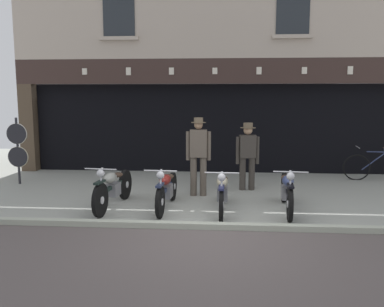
{
  "coord_description": "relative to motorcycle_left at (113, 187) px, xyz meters",
  "views": [
    {
      "loc": [
        0.22,
        -6.59,
        2.25
      ],
      "look_at": [
        -0.48,
        2.82,
        0.91
      ],
      "focal_mm": 37.79,
      "sensor_mm": 36.0,
      "label": 1
    }
  ],
  "objects": [
    {
      "name": "ground",
      "position": [
        1.97,
        -2.24,
        -0.46
      ],
      "size": [
        23.63,
        22.0,
        0.18
      ],
      "color": "gray"
    },
    {
      "name": "shop_facade",
      "position": [
        1.97,
        5.77,
        1.24
      ],
      "size": [
        11.93,
        4.42,
        6.01
      ],
      "color": "black",
      "rests_on": "ground"
    },
    {
      "name": "motorcycle_left",
      "position": [
        0.0,
        0.0,
        0.0
      ],
      "size": [
        0.62,
        2.02,
        0.92
      ],
      "rotation": [
        0.0,
        0.0,
        3.04
      ],
      "color": "black",
      "rests_on": "ground"
    },
    {
      "name": "motorcycle_center_left",
      "position": [
        1.09,
        0.01,
        -0.01
      ],
      "size": [
        0.62,
        1.93,
        0.9
      ],
      "rotation": [
        0.0,
        0.0,
        3.09
      ],
      "color": "black",
      "rests_on": "ground"
    },
    {
      "name": "motorcycle_center",
      "position": [
        2.21,
        -0.11,
        -0.01
      ],
      "size": [
        0.62,
        1.92,
        0.89
      ],
      "rotation": [
        0.0,
        0.0,
        3.11
      ],
      "color": "black",
      "rests_on": "ground"
    },
    {
      "name": "motorcycle_center_right",
      "position": [
        3.47,
        0.0,
        -0.0
      ],
      "size": [
        0.62,
        2.01,
        0.92
      ],
      "rotation": [
        0.0,
        0.0,
        3.07
      ],
      "color": "black",
      "rests_on": "ground"
    },
    {
      "name": "salesman_left",
      "position": [
        1.66,
        1.13,
        0.56
      ],
      "size": [
        0.56,
        0.33,
        1.77
      ],
      "rotation": [
        0.0,
        0.0,
        3.18
      ],
      "color": "brown",
      "rests_on": "ground"
    },
    {
      "name": "shopkeeper_center",
      "position": [
        2.8,
        1.78,
        0.48
      ],
      "size": [
        0.56,
        0.36,
        1.62
      ],
      "rotation": [
        0.0,
        0.0,
        3.25
      ],
      "color": "#38332D",
      "rests_on": "ground"
    },
    {
      "name": "tyre_sign_pole",
      "position": [
        -3.02,
        2.01,
        0.56
      ],
      "size": [
        0.54,
        0.06,
        1.71
      ],
      "color": "#232328",
      "rests_on": "ground"
    },
    {
      "name": "advert_board_near",
      "position": [
        3.81,
        4.14,
        1.43
      ],
      "size": [
        0.82,
        0.03,
        1.09
      ],
      "color": "beige"
    },
    {
      "name": "leaning_bicycle",
      "position": [
        6.34,
        3.11,
        -0.05
      ],
      "size": [
        1.73,
        0.5,
        0.95
      ],
      "rotation": [
        0.0,
        0.0,
        1.44
      ],
      "color": "black",
      "rests_on": "ground"
    }
  ]
}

